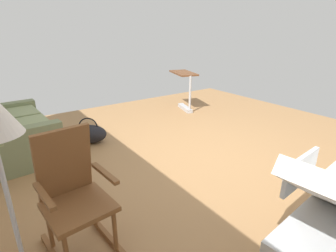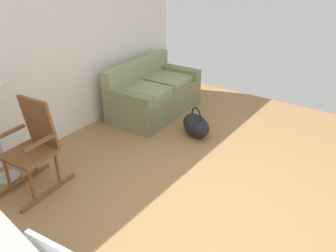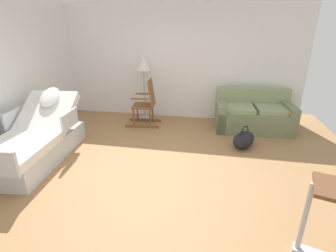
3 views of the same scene
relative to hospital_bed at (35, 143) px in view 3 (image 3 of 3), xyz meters
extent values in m
plane|color=#9E7247|center=(2.00, 0.02, -0.31)|extent=(6.88, 6.88, 0.00)
cube|color=white|center=(2.00, 2.72, 1.04)|extent=(5.71, 0.10, 2.70)
cube|color=silver|center=(0.00, 0.01, -0.14)|extent=(1.06, 2.01, 0.35)
cube|color=white|center=(0.04, -0.46, 0.11)|extent=(1.02, 1.24, 0.14)
cube|color=white|center=(-0.05, 0.51, 0.37)|extent=(0.99, 0.95, 0.63)
ellipsoid|color=white|center=(-0.06, 0.67, 0.61)|extent=(0.38, 0.51, 0.38)
cube|color=silver|center=(-0.53, 0.26, 0.32)|extent=(0.09, 0.56, 0.28)
cube|color=silver|center=(0.47, 0.36, 0.32)|extent=(0.09, 0.56, 0.28)
cylinder|color=black|center=(-0.44, 0.77, -0.26)|extent=(0.10, 0.10, 0.10)
cylinder|color=black|center=(0.28, 0.84, -0.26)|extent=(0.10, 0.10, 0.10)
cylinder|color=black|center=(0.44, -0.75, -0.26)|extent=(0.10, 0.10, 0.10)
cube|color=#737D57|center=(3.76, 2.11, -0.09)|extent=(1.65, 0.94, 0.45)
cube|color=gray|center=(3.40, 2.04, 0.18)|extent=(0.71, 0.69, 0.10)
cube|color=gray|center=(4.13, 2.09, 0.18)|extent=(0.71, 0.69, 0.10)
cube|color=gray|center=(3.74, 2.45, 0.34)|extent=(1.61, 0.26, 0.40)
cube|color=#737D57|center=(3.05, 2.06, -0.01)|extent=(0.23, 0.86, 0.60)
cube|color=#737D57|center=(4.47, 2.15, -0.01)|extent=(0.23, 0.86, 0.60)
cube|color=brown|center=(1.30, 2.18, -0.29)|extent=(0.76, 0.11, 0.05)
cube|color=brown|center=(1.34, 1.75, -0.29)|extent=(0.76, 0.11, 0.05)
cylinder|color=brown|center=(1.15, 1.75, -0.06)|extent=(0.04, 0.04, 0.40)
cylinder|color=brown|center=(1.12, 2.14, -0.06)|extent=(0.04, 0.04, 0.40)
cylinder|color=brown|center=(1.52, 1.79, -0.06)|extent=(0.04, 0.04, 0.40)
cylinder|color=brown|center=(1.48, 2.17, -0.06)|extent=(0.04, 0.04, 0.40)
cube|color=brown|center=(1.32, 1.96, 0.14)|extent=(0.50, 0.52, 0.04)
cube|color=brown|center=(1.52, 1.98, 0.44)|extent=(0.16, 0.44, 0.60)
cube|color=brown|center=(1.32, 1.73, 0.36)|extent=(0.39, 0.08, 0.03)
cube|color=brown|center=(1.27, 2.19, 0.36)|extent=(0.39, 0.08, 0.03)
cylinder|color=#B2B5BA|center=(1.23, 2.39, -0.30)|extent=(0.28, 0.28, 0.03)
cylinder|color=#B2B5BA|center=(1.23, 2.39, 0.29)|extent=(0.03, 0.03, 1.15)
cone|color=silver|center=(1.23, 2.39, 1.02)|extent=(0.34, 0.34, 0.30)
cylinder|color=black|center=(3.80, -1.22, -0.28)|extent=(0.07, 0.07, 0.06)
cylinder|color=#B2B5BA|center=(3.80, -1.22, 0.14)|extent=(0.05, 0.05, 0.74)
ellipsoid|color=black|center=(3.49, 1.15, -0.16)|extent=(0.57, 0.64, 0.30)
torus|color=black|center=(3.49, 1.15, -0.03)|extent=(0.18, 0.26, 0.30)
camera|label=1|loc=(-0.45, 2.37, 1.43)|focal=28.04mm
camera|label=2|loc=(-0.42, -1.14, 2.12)|focal=36.97mm
camera|label=3|loc=(2.90, -3.30, 1.78)|focal=26.78mm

